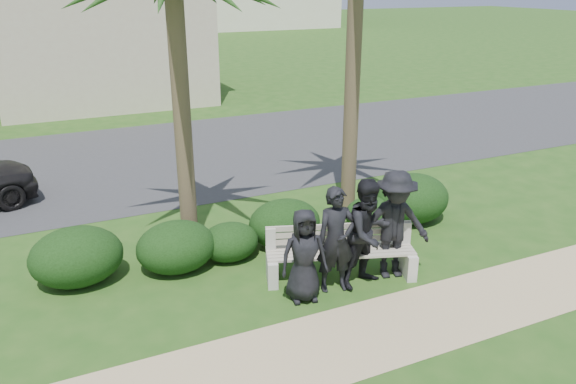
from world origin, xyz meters
The scene contains 15 objects.
ground centered at (0.00, 0.00, 0.00)m, with size 160.00×160.00×0.00m, color #214B15.
footpath centered at (0.00, -1.80, 0.00)m, with size 30.00×1.60×0.01m, color tan.
asphalt_street centered at (0.00, 8.00, 0.00)m, with size 160.00×8.00×0.01m, color #2D2D30.
stucco_bldg_right centered at (-1.00, 18.00, 3.66)m, with size 8.40×8.40×7.30m.
park_bench centered at (0.38, -0.16, 0.40)m, with size 2.68×1.35×0.88m.
man_a centered at (-0.48, -0.52, 0.76)m, with size 0.75×0.49×1.53m, color black.
man_b centered at (0.12, -0.46, 0.89)m, with size 0.65×0.42×1.77m, color black.
man_c centered at (0.69, -0.52, 0.92)m, with size 0.90×0.70×1.84m, color black.
man_d centered at (1.23, -0.48, 0.95)m, with size 1.22×0.70×1.89m, color black.
hedge_a centered at (-3.66, 1.56, 0.50)m, with size 1.52×1.26×0.99m, color black.
hedge_b centered at (-2.05, 1.30, 0.45)m, with size 1.39×1.15×0.90m, color black.
hedge_c centered at (-1.08, 1.29, 0.35)m, with size 1.07×0.89×0.70m, color black.
hedge_d centered at (0.08, 1.41, 0.46)m, with size 1.41×1.16×0.92m, color black.
hedge_e centered at (1.95, 1.36, 0.34)m, with size 1.04×0.86×0.68m, color black.
hedge_f centered at (2.97, 1.33, 0.52)m, with size 1.60×1.32×1.04m, color black.
Camera 1 is at (-3.98, -7.48, 4.77)m, focal length 35.00 mm.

